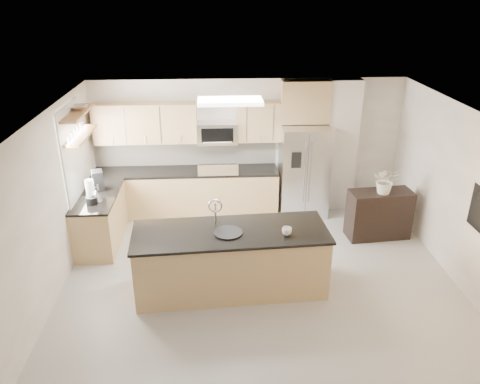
{
  "coord_description": "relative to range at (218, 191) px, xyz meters",
  "views": [
    {
      "loc": [
        -0.64,
        -5.53,
        4.2
      ],
      "look_at": [
        -0.26,
        1.3,
        1.16
      ],
      "focal_mm": 35.0,
      "sensor_mm": 36.0,
      "label": 1
    }
  ],
  "objects": [
    {
      "name": "floor",
      "position": [
        0.6,
        -2.92,
        -0.47
      ],
      "size": [
        6.5,
        6.5,
        0.0
      ],
      "primitive_type": "plane",
      "color": "#A8A5A0",
      "rests_on": "ground"
    },
    {
      "name": "ceiling",
      "position": [
        0.6,
        -2.92,
        2.13
      ],
      "size": [
        6.0,
        6.5,
        0.02
      ],
      "primitive_type": "cube",
      "color": "silver",
      "rests_on": "wall_back"
    },
    {
      "name": "wall_back",
      "position": [
        0.6,
        0.33,
        0.83
      ],
      "size": [
        6.0,
        0.02,
        2.6
      ],
      "primitive_type": "cube",
      "color": "white",
      "rests_on": "floor"
    },
    {
      "name": "wall_left",
      "position": [
        -2.4,
        -2.92,
        0.83
      ],
      "size": [
        0.02,
        6.5,
        2.6
      ],
      "primitive_type": "cube",
      "color": "white",
      "rests_on": "floor"
    },
    {
      "name": "back_counter",
      "position": [
        -0.63,
        0.01,
        -0.0
      ],
      "size": [
        3.55,
        0.66,
        1.44
      ],
      "color": "tan",
      "rests_on": "floor"
    },
    {
      "name": "left_counter",
      "position": [
        -2.07,
        -1.07,
        -0.01
      ],
      "size": [
        0.66,
        1.5,
        0.92
      ],
      "color": "tan",
      "rests_on": "floor"
    },
    {
      "name": "range",
      "position": [
        0.0,
        0.0,
        0.0
      ],
      "size": [
        0.76,
        0.64,
        1.14
      ],
      "color": "black",
      "rests_on": "floor"
    },
    {
      "name": "upper_cabinets",
      "position": [
        -0.7,
        0.16,
        1.35
      ],
      "size": [
        3.5,
        0.33,
        0.75
      ],
      "color": "tan",
      "rests_on": "wall_back"
    },
    {
      "name": "microwave",
      "position": [
        0.0,
        0.12,
        1.16
      ],
      "size": [
        0.76,
        0.4,
        0.4
      ],
      "color": "silver",
      "rests_on": "upper_cabinets"
    },
    {
      "name": "refrigerator",
      "position": [
        1.66,
        -0.05,
        0.42
      ],
      "size": [
        0.92,
        0.78,
        1.78
      ],
      "color": "silver",
      "rests_on": "floor"
    },
    {
      "name": "partition_column",
      "position": [
        2.42,
        0.18,
        0.83
      ],
      "size": [
        0.6,
        0.3,
        2.6
      ],
      "primitive_type": "cube",
      "color": "silver",
      "rests_on": "floor"
    },
    {
      "name": "window",
      "position": [
        -2.38,
        -1.07,
        1.18
      ],
      "size": [
        0.04,
        1.15,
        1.65
      ],
      "color": "white",
      "rests_on": "wall_left"
    },
    {
      "name": "shelf_lower",
      "position": [
        -2.25,
        -0.97,
        1.48
      ],
      "size": [
        0.3,
        1.2,
        0.04
      ],
      "primitive_type": "cube",
      "color": "olive",
      "rests_on": "wall_left"
    },
    {
      "name": "shelf_upper",
      "position": [
        -2.25,
        -0.97,
        1.85
      ],
      "size": [
        0.3,
        1.2,
        0.04
      ],
      "primitive_type": "cube",
      "color": "olive",
      "rests_on": "wall_left"
    },
    {
      "name": "ceiling_fixture",
      "position": [
        0.2,
        -1.32,
        2.09
      ],
      "size": [
        1.0,
        0.5,
        0.06
      ],
      "primitive_type": "cube",
      "color": "white",
      "rests_on": "ceiling"
    },
    {
      "name": "island",
      "position": [
        0.15,
        -2.56,
        0.02
      ],
      "size": [
        2.87,
        1.18,
        1.39
      ],
      "rotation": [
        0.0,
        0.0,
        0.06
      ],
      "color": "tan",
      "rests_on": "floor"
    },
    {
      "name": "credenza",
      "position": [
        2.86,
        -1.12,
        -0.03
      ],
      "size": [
        1.14,
        0.57,
        0.88
      ],
      "primitive_type": "cube",
      "rotation": [
        0.0,
        0.0,
        0.1
      ],
      "color": "black",
      "rests_on": "floor"
    },
    {
      "name": "cup",
      "position": [
        0.94,
        -2.71,
        0.55
      ],
      "size": [
        0.18,
        0.18,
        0.11
      ],
      "primitive_type": "imported",
      "rotation": [
        0.0,
        0.0,
        0.31
      ],
      "color": "white",
      "rests_on": "island"
    },
    {
      "name": "platter",
      "position": [
        0.11,
        -2.63,
        0.51
      ],
      "size": [
        0.54,
        0.54,
        0.02
      ],
      "primitive_type": "cylinder",
      "rotation": [
        0.0,
        0.0,
        -0.41
      ],
      "color": "black",
      "rests_on": "island"
    },
    {
      "name": "blender",
      "position": [
        -2.08,
        -1.43,
        0.63
      ],
      "size": [
        0.18,
        0.18,
        0.42
      ],
      "color": "black",
      "rests_on": "left_counter"
    },
    {
      "name": "kettle",
      "position": [
        -2.02,
        -1.29,
        0.55
      ],
      "size": [
        0.19,
        0.19,
        0.23
      ],
      "color": "silver",
      "rests_on": "left_counter"
    },
    {
      "name": "coffee_maker",
      "position": [
        -2.1,
        -0.84,
        0.61
      ],
      "size": [
        0.24,
        0.27,
        0.35
      ],
      "color": "black",
      "rests_on": "left_counter"
    },
    {
      "name": "bowl",
      "position": [
        -2.25,
        -0.82,
        1.91
      ],
      "size": [
        0.39,
        0.39,
        0.09
      ],
      "primitive_type": "imported",
      "rotation": [
        0.0,
        0.0,
        -0.07
      ],
      "color": "silver",
      "rests_on": "shelf_upper"
    },
    {
      "name": "flower_vase",
      "position": [
        2.88,
        -1.18,
        0.77
      ],
      "size": [
        0.76,
        0.7,
        0.72
      ],
      "primitive_type": "imported",
      "rotation": [
        0.0,
        0.0,
        -0.23
      ],
      "color": "white",
      "rests_on": "credenza"
    }
  ]
}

